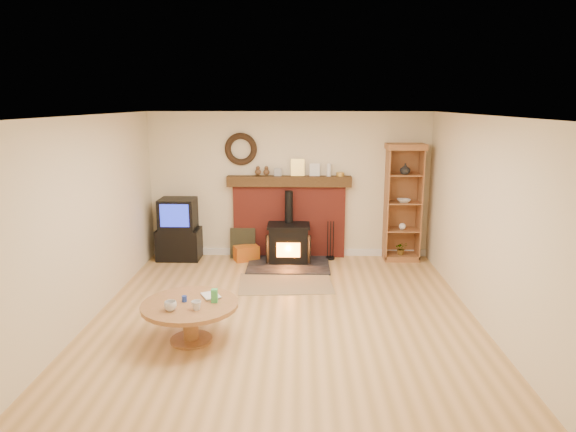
{
  "coord_description": "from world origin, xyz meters",
  "views": [
    {
      "loc": [
        0.19,
        -6.34,
        2.76
      ],
      "look_at": [
        0.02,
        1.0,
        1.12
      ],
      "focal_mm": 32.0,
      "sensor_mm": 36.0,
      "label": 1
    }
  ],
  "objects_px": {
    "tv_unit": "(179,230)",
    "coffee_table": "(190,310)",
    "curio_cabinet": "(403,202)",
    "wood_stove": "(289,245)"
  },
  "relations": [
    {
      "from": "curio_cabinet",
      "to": "coffee_table",
      "type": "distance_m",
      "value": 4.58
    },
    {
      "from": "tv_unit",
      "to": "curio_cabinet",
      "type": "relative_size",
      "value": 0.53
    },
    {
      "from": "wood_stove",
      "to": "curio_cabinet",
      "type": "distance_m",
      "value": 2.14
    },
    {
      "from": "tv_unit",
      "to": "curio_cabinet",
      "type": "height_order",
      "value": "curio_cabinet"
    },
    {
      "from": "tv_unit",
      "to": "coffee_table",
      "type": "xyz_separation_m",
      "value": [
        0.88,
        -3.24,
        -0.14
      ]
    },
    {
      "from": "tv_unit",
      "to": "curio_cabinet",
      "type": "distance_m",
      "value": 4.0
    },
    {
      "from": "tv_unit",
      "to": "coffee_table",
      "type": "height_order",
      "value": "tv_unit"
    },
    {
      "from": "wood_stove",
      "to": "coffee_table",
      "type": "bearing_deg",
      "value": -109.56
    },
    {
      "from": "coffee_table",
      "to": "curio_cabinet",
      "type": "bearing_deg",
      "value": 47.21
    },
    {
      "from": "tv_unit",
      "to": "coffee_table",
      "type": "distance_m",
      "value": 3.36
    }
  ]
}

